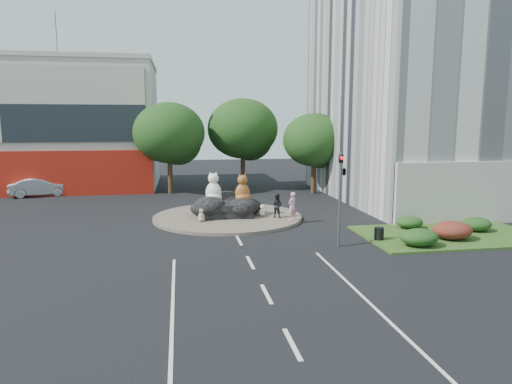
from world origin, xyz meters
The scene contains 22 objects.
ground centered at (0.00, 0.00, 0.00)m, with size 120.00×120.00×0.00m, color black.
roundabout_island centered at (0.00, 10.00, 0.10)m, with size 10.00×10.00×0.20m, color brown.
rock_plinth centered at (0.00, 10.00, 0.65)m, with size 3.20×2.60×0.90m, color black, non-canonical shape.
shophouse_block centered at (-18.00, 27.91, 6.18)m, with size 25.20×12.30×17.40m.
grass_verge centered at (12.00, 3.00, 0.06)m, with size 10.00×6.00×0.12m, color #294316.
tree_left centered at (-3.93, 22.06, 5.25)m, with size 6.46×6.46×8.27m.
tree_mid centered at (3.07, 24.06, 5.56)m, with size 6.84×6.84×8.76m.
tree_right centered at (9.07, 20.06, 4.63)m, with size 5.70×5.70×7.30m.
hedge_near_green centered at (9.00, 1.00, 0.57)m, with size 2.00×1.60×0.90m, color #123A14.
hedge_red centered at (11.50, 2.00, 0.61)m, with size 2.20×1.76×0.99m, color #4D1614.
hedge_mid_green centered at (14.00, 3.50, 0.53)m, with size 1.80×1.44×0.81m, color #123A14.
hedge_back_green centered at (10.50, 4.80, 0.48)m, with size 1.60×1.28×0.72m, color #123A14.
traffic_light centered at (5.10, 2.00, 3.62)m, with size 0.44×1.24×5.00m.
street_lamp centered at (12.82, 8.00, 4.55)m, with size 2.34×0.22×8.06m.
cat_white centered at (-0.93, 10.06, 2.15)m, with size 1.26×1.09×2.09m, color silver, non-canonical shape.
cat_tabby centered at (1.00, 9.84, 2.08)m, with size 1.18×1.02×1.97m, color #C57329, non-canonical shape.
kitten_calico centered at (-1.84, 8.45, 0.63)m, with size 0.52×0.45×0.86m, color beige, non-canonical shape.
kitten_white centered at (2.29, 9.57, 0.58)m, with size 0.46×0.40×0.77m, color white, non-canonical shape.
pedestrian_pink centered at (3.94, 7.81, 1.12)m, with size 0.67×0.44×1.83m, color pink.
pedestrian_dark centered at (3.17, 8.90, 0.99)m, with size 0.77×0.60×1.59m, color black.
parked_car centered at (-15.37, 22.17, 0.82)m, with size 1.73×4.95×1.63m, color #B3B8BC.
litter_bin centered at (7.50, 2.55, 0.46)m, with size 0.52×0.52×0.68m, color black.
Camera 1 is at (-3.13, -20.20, 6.44)m, focal length 32.00 mm.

